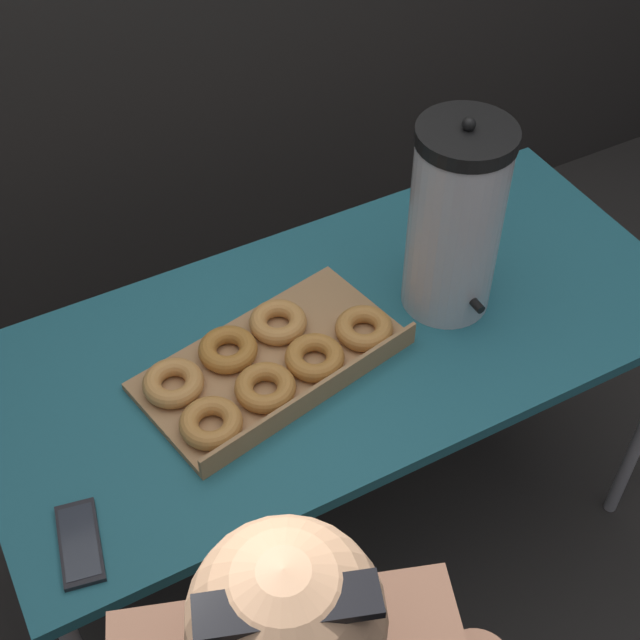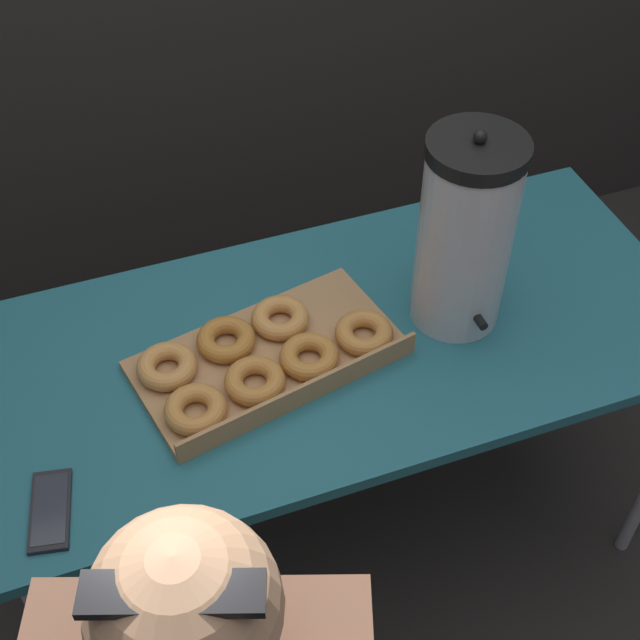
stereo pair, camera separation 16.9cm
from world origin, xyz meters
name	(u,v)px [view 2 (the right image)]	position (x,y,z in m)	size (l,w,h in m)	color
ground_plane	(337,531)	(0.00, 0.00, 0.00)	(12.00, 12.00, 0.00)	#2D2B28
folding_table	(342,353)	(0.00, 0.00, 0.69)	(1.42, 0.65, 0.74)	#236675
donut_box	(263,358)	(-0.17, -0.02, 0.76)	(0.54, 0.36, 0.05)	tan
coffee_urn	(465,234)	(0.23, -0.01, 0.94)	(0.18, 0.21, 0.43)	silver
cell_phone	(50,510)	(-0.59, -0.21, 0.74)	(0.09, 0.16, 0.01)	black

